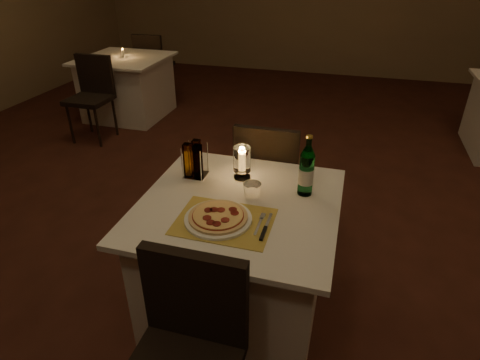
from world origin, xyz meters
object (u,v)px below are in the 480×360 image
(chair_far, at_px, (268,171))
(neighbor_table_left, at_px, (128,87))
(water_bottle, at_px, (306,171))
(main_table, at_px, (239,258))
(chair_near, at_px, (187,342))
(pizza, at_px, (218,216))
(hurricane_candle, at_px, (242,160))
(tumbler, at_px, (252,192))
(plate, at_px, (218,219))

(chair_far, relative_size, neighbor_table_left, 0.90)
(water_bottle, height_order, neighbor_table_left, water_bottle)
(main_table, height_order, chair_near, chair_near)
(pizza, height_order, hurricane_candle, hurricane_candle)
(chair_far, height_order, water_bottle, water_bottle)
(neighbor_table_left, bearing_deg, main_table, -50.68)
(water_bottle, bearing_deg, main_table, -149.66)
(hurricane_candle, bearing_deg, water_bottle, -11.41)
(tumbler, bearing_deg, chair_near, -94.24)
(neighbor_table_left, bearing_deg, chair_far, -42.09)
(chair_near, relative_size, neighbor_table_left, 0.90)
(main_table, bearing_deg, hurricane_candle, 102.31)
(plate, bearing_deg, chair_far, 86.80)
(tumbler, bearing_deg, water_bottle, 27.85)
(plate, bearing_deg, neighbor_table_left, 126.93)
(main_table, distance_m, water_bottle, 0.61)
(neighbor_table_left, bearing_deg, chair_near, -56.97)
(main_table, xyz_separation_m, chair_far, (0.00, 0.71, 0.18))
(plate, bearing_deg, pizza, -45.16)
(hurricane_candle, height_order, neighbor_table_left, hurricane_candle)
(water_bottle, xyz_separation_m, neighbor_table_left, (-2.56, 2.57, -0.50))
(plate, relative_size, tumbler, 3.48)
(tumbler, xyz_separation_m, neighbor_table_left, (-2.31, 2.70, -0.41))
(chair_far, distance_m, neighbor_table_left, 3.03)
(chair_far, relative_size, hurricane_candle, 4.78)
(chair_near, bearing_deg, neighbor_table_left, 123.03)
(neighbor_table_left, bearing_deg, plate, -53.07)
(tumbler, height_order, neighbor_table_left, tumbler)
(tumbler, bearing_deg, hurricane_candle, 118.50)
(pizza, height_order, tumbler, tumbler)
(plate, xyz_separation_m, tumbler, (0.11, 0.23, 0.03))
(tumbler, distance_m, water_bottle, 0.30)
(water_bottle, height_order, hurricane_candle, water_bottle)
(pizza, distance_m, water_bottle, 0.52)
(main_table, bearing_deg, pizza, -105.43)
(chair_far, relative_size, plate, 2.81)
(plate, relative_size, hurricane_candle, 1.70)
(pizza, distance_m, hurricane_candle, 0.44)
(chair_far, height_order, neighbor_table_left, chair_far)
(main_table, distance_m, pizza, 0.44)
(chair_near, distance_m, pizza, 0.58)
(tumbler, height_order, water_bottle, water_bottle)
(main_table, height_order, tumbler, tumbler)
(hurricane_candle, bearing_deg, main_table, -77.69)
(tumbler, relative_size, water_bottle, 0.28)
(main_table, relative_size, water_bottle, 3.04)
(plate, height_order, tumbler, tumbler)
(main_table, distance_m, chair_near, 0.74)
(pizza, bearing_deg, hurricane_candle, 90.72)
(tumbler, distance_m, hurricane_candle, 0.24)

